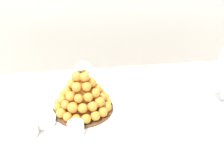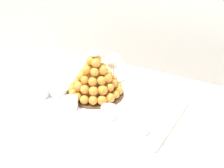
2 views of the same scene
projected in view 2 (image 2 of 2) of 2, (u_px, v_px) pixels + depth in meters
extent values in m
cylinder|color=brown|center=(53.00, 109.00, 1.96)|extent=(0.04, 0.04, 0.72)
cube|color=brown|center=(138.00, 125.00, 1.19)|extent=(1.60, 0.83, 0.02)
cube|color=white|center=(138.00, 123.00, 1.19)|extent=(1.66, 0.89, 0.00)
cube|color=white|center=(173.00, 109.00, 1.62)|extent=(1.66, 0.01, 0.38)
cube|color=white|center=(101.00, 103.00, 1.30)|extent=(0.64, 0.35, 0.01)
cube|color=white|center=(76.00, 122.00, 1.16)|extent=(0.64, 0.01, 0.02)
cube|color=white|center=(120.00, 83.00, 1.43)|extent=(0.64, 0.01, 0.02)
cube|color=white|center=(42.00, 83.00, 1.43)|extent=(0.01, 0.35, 0.02)
cube|color=white|center=(173.00, 122.00, 1.16)|extent=(0.01, 0.35, 0.02)
cylinder|color=white|center=(101.00, 102.00, 1.30)|extent=(0.32, 0.32, 0.00)
cylinder|color=#4C331E|center=(96.00, 93.00, 1.35)|extent=(0.25, 0.25, 0.01)
cone|color=#B46D26|center=(95.00, 76.00, 1.31)|extent=(0.17, 0.17, 0.16)
sphere|color=orange|center=(116.00, 95.00, 1.30)|extent=(0.03, 0.03, 0.03)
sphere|color=orange|center=(118.00, 90.00, 1.33)|extent=(0.04, 0.04, 0.04)
sphere|color=orange|center=(118.00, 87.00, 1.36)|extent=(0.04, 0.04, 0.04)
sphere|color=orange|center=(114.00, 83.00, 1.39)|extent=(0.04, 0.04, 0.04)
sphere|color=orange|center=(109.00, 80.00, 1.41)|extent=(0.03, 0.03, 0.03)
sphere|color=orange|center=(102.00, 79.00, 1.43)|extent=(0.04, 0.04, 0.04)
sphere|color=orange|center=(94.00, 78.00, 1.43)|extent=(0.04, 0.04, 0.04)
sphere|color=orange|center=(86.00, 79.00, 1.42)|extent=(0.03, 0.03, 0.03)
sphere|color=orange|center=(79.00, 81.00, 1.40)|extent=(0.04, 0.04, 0.04)
sphere|color=orange|center=(75.00, 85.00, 1.37)|extent=(0.04, 0.04, 0.04)
sphere|color=orange|center=(72.00, 89.00, 1.34)|extent=(0.04, 0.04, 0.04)
sphere|color=orange|center=(73.00, 93.00, 1.31)|extent=(0.04, 0.04, 0.04)
sphere|color=orange|center=(78.00, 97.00, 1.28)|extent=(0.04, 0.04, 0.04)
sphere|color=orange|center=(84.00, 100.00, 1.26)|extent=(0.04, 0.04, 0.04)
sphere|color=orange|center=(93.00, 100.00, 1.25)|extent=(0.04, 0.04, 0.04)
sphere|color=orange|center=(102.00, 100.00, 1.26)|extent=(0.04, 0.04, 0.04)
sphere|color=orange|center=(110.00, 98.00, 1.27)|extent=(0.04, 0.04, 0.04)
sphere|color=orange|center=(113.00, 84.00, 1.32)|extent=(0.03, 0.03, 0.03)
sphere|color=orange|center=(113.00, 79.00, 1.35)|extent=(0.04, 0.04, 0.04)
sphere|color=orange|center=(108.00, 76.00, 1.38)|extent=(0.03, 0.03, 0.03)
sphere|color=orange|center=(101.00, 74.00, 1.39)|extent=(0.04, 0.04, 0.04)
sphere|color=orange|center=(93.00, 74.00, 1.39)|extent=(0.04, 0.04, 0.04)
sphere|color=orange|center=(85.00, 76.00, 1.38)|extent=(0.04, 0.04, 0.04)
sphere|color=orange|center=(79.00, 79.00, 1.35)|extent=(0.04, 0.04, 0.04)
sphere|color=orange|center=(77.00, 83.00, 1.32)|extent=(0.03, 0.03, 0.03)
sphere|color=orange|center=(79.00, 87.00, 1.29)|extent=(0.04, 0.04, 0.04)
sphere|color=orange|center=(85.00, 90.00, 1.27)|extent=(0.04, 0.04, 0.04)
sphere|color=orange|center=(93.00, 91.00, 1.26)|extent=(0.04, 0.04, 0.04)
sphere|color=orange|center=(103.00, 90.00, 1.26)|extent=(0.04, 0.04, 0.04)
sphere|color=orange|center=(110.00, 88.00, 1.28)|extent=(0.03, 0.03, 0.03)
sphere|color=orange|center=(109.00, 74.00, 1.32)|extent=(0.03, 0.03, 0.03)
sphere|color=orange|center=(105.00, 71.00, 1.35)|extent=(0.04, 0.04, 0.04)
sphere|color=orange|center=(97.00, 69.00, 1.36)|extent=(0.04, 0.04, 0.04)
sphere|color=orange|center=(89.00, 70.00, 1.36)|extent=(0.03, 0.03, 0.03)
sphere|color=orange|center=(83.00, 73.00, 1.33)|extent=(0.04, 0.04, 0.04)
sphere|color=orange|center=(81.00, 77.00, 1.30)|extent=(0.04, 0.04, 0.04)
sphere|color=orange|center=(85.00, 80.00, 1.27)|extent=(0.03, 0.03, 0.03)
sphere|color=orange|center=(93.00, 82.00, 1.26)|extent=(0.04, 0.04, 0.04)
sphere|color=orange|center=(101.00, 81.00, 1.27)|extent=(0.04, 0.04, 0.04)
sphere|color=orange|center=(107.00, 78.00, 1.29)|extent=(0.04, 0.04, 0.04)
sphere|color=orange|center=(103.00, 66.00, 1.31)|extent=(0.04, 0.04, 0.04)
sphere|color=orange|center=(95.00, 65.00, 1.33)|extent=(0.04, 0.04, 0.04)
sphere|color=orange|center=(87.00, 66.00, 1.31)|extent=(0.04, 0.04, 0.04)
sphere|color=orange|center=(87.00, 70.00, 1.28)|extent=(0.04, 0.04, 0.04)
sphere|color=orange|center=(95.00, 72.00, 1.26)|extent=(0.04, 0.04, 0.04)
sphere|color=orange|center=(103.00, 70.00, 1.28)|extent=(0.04, 0.04, 0.04)
sphere|color=orange|center=(97.00, 60.00, 1.29)|extent=(0.04, 0.04, 0.04)
sphere|color=orange|center=(91.00, 61.00, 1.28)|extent=(0.04, 0.04, 0.04)
sphere|color=orange|center=(96.00, 63.00, 1.27)|extent=(0.04, 0.04, 0.04)
sphere|color=white|center=(94.00, 53.00, 1.26)|extent=(0.03, 0.03, 0.03)
cylinder|color=silver|center=(42.00, 90.00, 1.33)|extent=(0.06, 0.06, 0.06)
cylinder|color=gold|center=(42.00, 93.00, 1.34)|extent=(0.05, 0.05, 0.02)
cylinder|color=#EAC166|center=(42.00, 89.00, 1.33)|extent=(0.05, 0.05, 0.02)
sphere|color=brown|center=(41.00, 86.00, 1.33)|extent=(0.02, 0.02, 0.02)
cylinder|color=silver|center=(71.00, 103.00, 1.25)|extent=(0.06, 0.06, 0.05)
cylinder|color=brown|center=(71.00, 105.00, 1.26)|extent=(0.05, 0.05, 0.02)
cylinder|color=#8C603D|center=(71.00, 102.00, 1.25)|extent=(0.05, 0.05, 0.01)
sphere|color=brown|center=(69.00, 99.00, 1.25)|extent=(0.02, 0.02, 0.02)
cylinder|color=silver|center=(109.00, 112.00, 1.19)|extent=(0.06, 0.06, 0.05)
cylinder|color=brown|center=(109.00, 115.00, 1.19)|extent=(0.05, 0.05, 0.02)
cylinder|color=#8C603D|center=(109.00, 111.00, 1.19)|extent=(0.05, 0.05, 0.01)
sphere|color=brown|center=(111.00, 109.00, 1.18)|extent=(0.02, 0.02, 0.02)
cylinder|color=silver|center=(142.00, 127.00, 1.11)|extent=(0.05, 0.05, 0.05)
cylinder|color=#F4EAC6|center=(142.00, 130.00, 1.12)|extent=(0.05, 0.05, 0.02)
cylinder|color=white|center=(142.00, 126.00, 1.11)|extent=(0.05, 0.05, 0.01)
sphere|color=brown|center=(143.00, 124.00, 1.10)|extent=(0.01, 0.01, 0.01)
cylinder|color=white|center=(58.00, 90.00, 1.36)|extent=(0.10, 0.10, 0.02)
cylinder|color=#F2CC59|center=(58.00, 88.00, 1.36)|extent=(0.09, 0.09, 0.00)
cylinder|color=silver|center=(114.00, 83.00, 1.46)|extent=(0.06, 0.06, 0.00)
cylinder|color=silver|center=(114.00, 75.00, 1.44)|extent=(0.01, 0.01, 0.08)
sphere|color=silver|center=(114.00, 61.00, 1.41)|extent=(0.07, 0.07, 0.07)
cylinder|color=#EAE08C|center=(114.00, 63.00, 1.41)|extent=(0.05, 0.05, 0.03)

